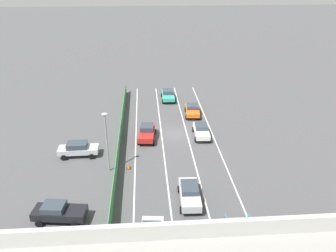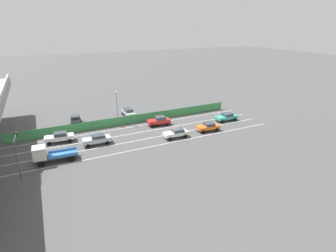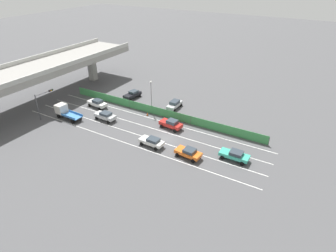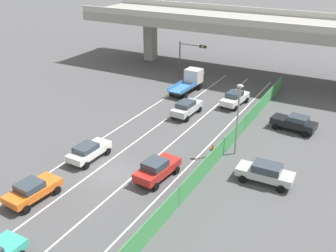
{
  "view_description": "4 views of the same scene",
  "coord_description": "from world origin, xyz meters",
  "views": [
    {
      "loc": [
        3.6,
        38.97,
        19.68
      ],
      "look_at": [
        0.92,
        1.73,
        1.99
      ],
      "focal_mm": 36.57,
      "sensor_mm": 36.0,
      "label": 1
    },
    {
      "loc": [
        -41.26,
        20.87,
        18.53
      ],
      "look_at": [
        -0.13,
        0.88,
        1.02
      ],
      "focal_mm": 28.69,
      "sensor_mm": 36.0,
      "label": 2
    },
    {
      "loc": [
        -36.47,
        -21.64,
        26.34
      ],
      "look_at": [
        2.3,
        1.04,
        1.02
      ],
      "focal_mm": 30.34,
      "sensor_mm": 36.0,
      "label": 3
    },
    {
      "loc": [
        17.4,
        -22.48,
        17.4
      ],
      "look_at": [
        1.21,
        7.04,
        1.76
      ],
      "focal_mm": 42.3,
      "sensor_mm": 36.0,
      "label": 4
    }
  ],
  "objects": [
    {
      "name": "lane_line_right_edge",
      "position": [
        4.88,
        5.88,
        0.0
      ],
      "size": [
        0.14,
        47.75,
        0.01
      ],
      "primitive_type": "cube",
      "color": "silver",
      "rests_on": "ground"
    },
    {
      "name": "car_sedan_white",
      "position": [
        3.45,
        19.2,
        0.92
      ],
      "size": [
        2.28,
        4.73,
        1.7
      ],
      "color": "white",
      "rests_on": "ground"
    },
    {
      "name": "car_sedan_silver",
      "position": [
        -0.17,
        13.8,
        0.92
      ],
      "size": [
        2.09,
        4.53,
        1.65
      ],
      "color": "#B7BABC",
      "rests_on": "ground"
    },
    {
      "name": "green_fence",
      "position": [
        6.74,
        5.88,
        0.85
      ],
      "size": [
        0.1,
        43.85,
        1.69
      ],
      "color": "#3D8E4C",
      "rests_on": "ground"
    },
    {
      "name": "ground_plane",
      "position": [
        0.0,
        0.0,
        0.0
      ],
      "size": [
        300.0,
        300.0,
        0.0
      ],
      "primitive_type": "plane",
      "color": "#4C4C4F"
    },
    {
      "name": "flatbed_truck_blue",
      "position": [
        -3.4,
        21.41,
        1.33
      ],
      "size": [
        2.44,
        5.91,
        2.6
      ],
      "color": "black",
      "rests_on": "ground"
    },
    {
      "name": "parked_sedan_dark",
      "position": [
        11.13,
        15.56,
        0.91
      ],
      "size": [
        4.61,
        2.4,
        1.65
      ],
      "color": "black",
      "rests_on": "ground"
    },
    {
      "name": "traffic_cone",
      "position": [
        5.54,
        7.77,
        0.3
      ],
      "size": [
        0.47,
        0.47,
        0.63
      ],
      "color": "orange",
      "rests_on": "ground"
    },
    {
      "name": "car_taxi_orange",
      "position": [
        -3.13,
        -5.87,
        0.86
      ],
      "size": [
        2.34,
        4.34,
        1.54
      ],
      "color": "orange",
      "rests_on": "ground"
    },
    {
      "name": "lane_line_mid_right",
      "position": [
        1.63,
        5.88,
        0.0
      ],
      "size": [
        0.14,
        47.75,
        0.01
      ],
      "primitive_type": "cube",
      "color": "silver",
      "rests_on": "ground"
    },
    {
      "name": "car_hatchback_white",
      "position": [
        -3.33,
        0.87,
        0.86
      ],
      "size": [
        2.07,
        4.32,
        1.53
      ],
      "color": "silver",
      "rests_on": "ground"
    },
    {
      "name": "lane_line_left_edge",
      "position": [
        -4.88,
        5.88,
        0.0
      ],
      "size": [
        0.14,
        47.75,
        0.01
      ],
      "primitive_type": "cube",
      "color": "silver",
      "rests_on": "ground"
    },
    {
      "name": "parked_wagon_silver",
      "position": [
        11.29,
        4.69,
        0.92
      ],
      "size": [
        4.49,
        1.99,
        1.67
      ],
      "color": "#B2B5B7",
      "rests_on": "ground"
    },
    {
      "name": "traffic_light",
      "position": [
        -5.23,
        24.68,
        3.85
      ],
      "size": [
        4.04,
        0.55,
        5.37
      ],
      "color": "#47474C",
      "rests_on": "ground"
    },
    {
      "name": "car_taxi_teal",
      "position": [
        -0.09,
        -12.36,
        0.86
      ],
      "size": [
        2.08,
        4.6,
        1.54
      ],
      "color": "teal",
      "rests_on": "ground"
    },
    {
      "name": "street_lamp",
      "position": [
        7.58,
        8.05,
        4.06
      ],
      "size": [
        0.6,
        0.36,
        6.62
      ],
      "color": "gray",
      "rests_on": "ground"
    },
    {
      "name": "car_sedan_red",
      "position": [
        3.48,
        1.05,
        0.94
      ],
      "size": [
        2.36,
        4.5,
        1.74
      ],
      "color": "red",
      "rests_on": "ground"
    },
    {
      "name": "lane_line_mid_left",
      "position": [
        -1.63,
        5.88,
        0.0
      ],
      "size": [
        0.14,
        47.75,
        0.01
      ],
      "primitive_type": "cube",
      "color": "silver",
      "rests_on": "ground"
    }
  ]
}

